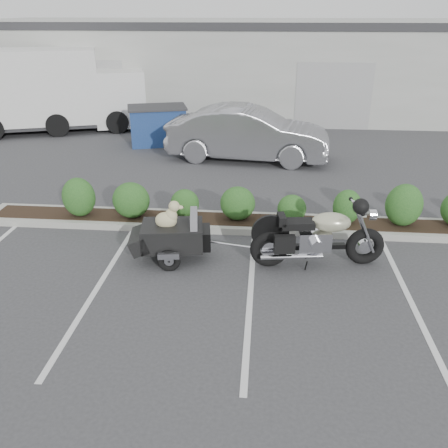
# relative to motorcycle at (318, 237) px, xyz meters

# --- Properties ---
(ground) EXTENTS (90.00, 90.00, 0.00)m
(ground) POSITION_rel_motorcycle_xyz_m (-2.42, -0.54, -0.59)
(ground) COLOR #38383A
(ground) RESTS_ON ground
(planter_kerb) EXTENTS (12.00, 1.00, 0.15)m
(planter_kerb) POSITION_rel_motorcycle_xyz_m (-1.42, 1.66, -0.52)
(planter_kerb) COLOR #9E9E93
(planter_kerb) RESTS_ON ground
(building) EXTENTS (26.00, 10.00, 4.00)m
(building) POSITION_rel_motorcycle_xyz_m (-2.42, 16.46, 1.41)
(building) COLOR #9EA099
(building) RESTS_ON ground
(motorcycle) EXTENTS (2.57, 0.98, 1.48)m
(motorcycle) POSITION_rel_motorcycle_xyz_m (0.00, 0.00, 0.00)
(motorcycle) COLOR black
(motorcycle) RESTS_ON ground
(pet_trailer) EXTENTS (2.08, 1.17, 1.22)m
(pet_trailer) POSITION_rel_motorcycle_xyz_m (-2.79, 0.02, -0.07)
(pet_trailer) COLOR black
(pet_trailer) RESTS_ON ground
(sedan) EXTENTS (5.29, 2.35, 1.69)m
(sedan) POSITION_rel_motorcycle_xyz_m (-1.61, 6.88, 0.25)
(sedan) COLOR #A09FA6
(sedan) RESTS_ON ground
(dumpster) EXTENTS (2.34, 1.90, 1.34)m
(dumpster) POSITION_rel_motorcycle_xyz_m (-4.92, 8.58, 0.09)
(dumpster) COLOR navy
(dumpster) RESTS_ON ground
(delivery_truck) EXTENTS (7.12, 4.20, 3.10)m
(delivery_truck) POSITION_rel_motorcycle_xyz_m (-9.16, 10.35, 0.90)
(delivery_truck) COLOR silver
(delivery_truck) RESTS_ON ground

